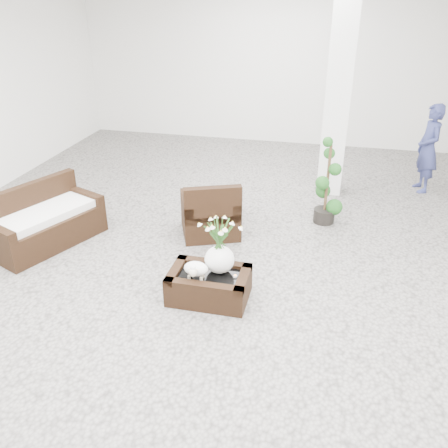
% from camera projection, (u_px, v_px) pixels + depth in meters
% --- Properties ---
extents(ground, '(11.00, 11.00, 0.00)m').
position_uv_depth(ground, '(226.00, 263.00, 6.26)').
color(ground, gray).
rests_on(ground, ground).
extents(column, '(0.40, 0.40, 3.50)m').
position_uv_depth(column, '(339.00, 89.00, 7.66)').
color(column, white).
rests_on(column, ground).
extents(coffee_table, '(0.90, 0.60, 0.31)m').
position_uv_depth(coffee_table, '(209.00, 286.00, 5.51)').
color(coffee_table, black).
rests_on(coffee_table, ground).
extents(sheep_figurine, '(0.28, 0.23, 0.21)m').
position_uv_depth(sheep_figurine, '(196.00, 270.00, 5.33)').
color(sheep_figurine, white).
rests_on(sheep_figurine, coffee_table).
extents(planter_narcissus, '(0.44, 0.44, 0.80)m').
position_uv_depth(planter_narcissus, '(219.00, 241.00, 5.32)').
color(planter_narcissus, white).
rests_on(planter_narcissus, coffee_table).
extents(tealight, '(0.04, 0.04, 0.03)m').
position_uv_depth(tealight, '(235.00, 276.00, 5.39)').
color(tealight, white).
rests_on(tealight, coffee_table).
extents(armchair, '(1.01, 1.00, 0.84)m').
position_uv_depth(armchair, '(210.00, 206.00, 6.85)').
color(armchair, black).
rests_on(armchair, ground).
extents(loveseat, '(1.26, 1.69, 0.81)m').
position_uv_depth(loveseat, '(45.00, 217.00, 6.57)').
color(loveseat, black).
rests_on(loveseat, ground).
extents(topiary, '(0.35, 0.35, 1.31)m').
position_uv_depth(topiary, '(327.00, 182.00, 7.05)').
color(topiary, '#184616').
rests_on(topiary, ground).
extents(shopper, '(0.48, 0.62, 1.52)m').
position_uv_depth(shopper, '(428.00, 148.00, 8.13)').
color(shopper, navy).
rests_on(shopper, ground).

